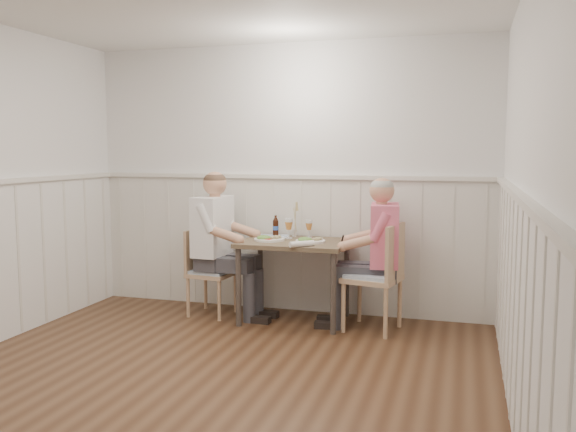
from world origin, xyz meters
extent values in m
plane|color=#432918|center=(0.00, 0.00, 0.00)|extent=(4.50, 4.50, 0.00)
cube|color=white|center=(0.00, 2.25, 1.30)|extent=(4.00, 0.04, 2.60)
cube|color=white|center=(2.00, 0.00, 1.30)|extent=(0.04, 4.50, 2.60)
cube|color=beige|center=(0.00, 2.23, 0.65)|extent=(3.98, 0.03, 1.30)
cube|color=beige|center=(1.99, 0.00, 0.65)|extent=(0.03, 4.48, 1.30)
cube|color=silver|center=(0.00, 2.22, 1.32)|extent=(3.98, 0.06, 0.04)
cube|color=silver|center=(1.97, 0.00, 1.32)|extent=(0.06, 4.48, 0.04)
cube|color=brown|center=(0.19, 1.84, 0.73)|extent=(0.97, 0.70, 0.04)
cylinder|color=#3F3833|center=(-0.25, 1.54, 0.35)|extent=(0.05, 0.05, 0.71)
cylinder|color=#3F3833|center=(-0.25, 2.14, 0.35)|extent=(0.05, 0.05, 0.71)
cylinder|color=#3F3833|center=(0.62, 1.54, 0.35)|extent=(0.05, 0.05, 0.71)
cylinder|color=#3F3833|center=(0.62, 2.14, 0.35)|extent=(0.05, 0.05, 0.71)
cube|color=tan|center=(0.92, 1.77, 0.46)|extent=(0.53, 0.53, 0.04)
cube|color=#6788B3|center=(0.92, 1.77, 0.49)|extent=(0.47, 0.47, 0.03)
cube|color=tan|center=(1.12, 1.73, 0.71)|extent=(0.12, 0.44, 0.47)
cylinder|color=tan|center=(1.07, 1.54, 0.22)|extent=(0.04, 0.04, 0.44)
cylinder|color=tan|center=(0.69, 1.62, 0.22)|extent=(0.04, 0.04, 0.44)
cylinder|color=tan|center=(1.14, 1.92, 0.22)|extent=(0.04, 0.04, 0.44)
cylinder|color=tan|center=(0.77, 1.99, 0.22)|extent=(0.04, 0.04, 0.44)
cube|color=tan|center=(-0.63, 1.83, 0.40)|extent=(0.42, 0.42, 0.04)
cube|color=#6788B3|center=(-0.63, 1.83, 0.43)|extent=(0.38, 0.38, 0.03)
cube|color=tan|center=(-0.80, 1.85, 0.62)|extent=(0.07, 0.39, 0.41)
cylinder|color=tan|center=(-0.78, 2.01, 0.19)|extent=(0.03, 0.03, 0.38)
cylinder|color=tan|center=(-0.45, 1.98, 0.19)|extent=(0.03, 0.03, 0.38)
cylinder|color=tan|center=(-0.81, 1.68, 0.19)|extent=(0.03, 0.03, 0.38)
cylinder|color=tan|center=(-0.48, 1.65, 0.19)|extent=(0.03, 0.03, 0.38)
cube|color=#3F3F47|center=(0.99, 1.85, 0.22)|extent=(0.48, 0.45, 0.45)
cube|color=#3F3F47|center=(0.79, 1.82, 0.51)|extent=(0.46, 0.41, 0.13)
cube|color=pink|center=(0.99, 1.85, 0.84)|extent=(0.29, 0.46, 0.54)
sphere|color=tan|center=(0.99, 1.85, 1.23)|extent=(0.22, 0.22, 0.22)
sphere|color=#A5A5A0|center=(0.99, 1.85, 1.26)|extent=(0.21, 0.21, 0.21)
cube|color=black|center=(0.63, 1.80, 0.84)|extent=(0.02, 0.07, 0.13)
cube|color=#3F3F47|center=(-0.59, 1.82, 0.23)|extent=(0.47, 0.44, 0.46)
cube|color=#3F3F47|center=(-0.39, 1.80, 0.52)|extent=(0.45, 0.39, 0.13)
cube|color=white|center=(-0.59, 1.82, 0.86)|extent=(0.27, 0.46, 0.56)
sphere|color=tan|center=(-0.59, 1.82, 1.26)|extent=(0.22, 0.22, 0.22)
sphere|color=#4C3828|center=(-0.59, 1.82, 1.29)|extent=(0.21, 0.21, 0.21)
cylinder|color=white|center=(0.35, 1.80, 0.76)|extent=(0.27, 0.27, 0.02)
ellipsoid|color=#3F722D|center=(0.31, 1.77, 0.79)|extent=(0.13, 0.11, 0.05)
sphere|color=tan|center=(0.41, 1.81, 0.79)|extent=(0.04, 0.04, 0.04)
cube|color=#9B5A5B|center=(0.37, 1.87, 0.77)|extent=(0.08, 0.05, 0.01)
cylinder|color=white|center=(0.42, 1.87, 0.78)|extent=(0.06, 0.06, 0.03)
cylinder|color=white|center=(-0.04, 1.80, 0.76)|extent=(0.28, 0.28, 0.02)
ellipsoid|color=#3F722D|center=(-0.08, 1.77, 0.80)|extent=(0.14, 0.12, 0.05)
sphere|color=tan|center=(0.02, 1.81, 0.79)|extent=(0.04, 0.04, 0.04)
cylinder|color=silver|center=(0.26, 2.08, 0.75)|extent=(0.06, 0.06, 0.01)
cylinder|color=silver|center=(0.26, 2.08, 0.79)|extent=(0.01, 0.01, 0.07)
cone|color=#D08438|center=(0.26, 2.08, 0.86)|extent=(0.07, 0.07, 0.07)
cylinder|color=silver|center=(0.26, 2.08, 0.90)|extent=(0.07, 0.07, 0.03)
cylinder|color=silver|center=(0.10, 1.97, 0.75)|extent=(0.07, 0.07, 0.01)
cylinder|color=silver|center=(0.10, 1.97, 0.80)|extent=(0.01, 0.01, 0.08)
cone|color=#D08438|center=(0.10, 1.97, 0.87)|extent=(0.08, 0.08, 0.07)
cylinder|color=silver|center=(0.10, 1.97, 0.92)|extent=(0.08, 0.08, 0.03)
cylinder|color=black|center=(-0.08, 2.10, 0.82)|extent=(0.05, 0.05, 0.15)
cone|color=black|center=(-0.08, 2.10, 0.91)|extent=(0.05, 0.05, 0.03)
cylinder|color=black|center=(-0.08, 2.10, 0.94)|extent=(0.02, 0.02, 0.03)
cylinder|color=#2F56AA|center=(-0.08, 2.10, 0.83)|extent=(0.06, 0.06, 0.04)
cylinder|color=white|center=(0.34, 1.53, 0.78)|extent=(0.20, 0.19, 0.05)
cylinder|color=silver|center=(0.11, 2.10, 0.79)|extent=(0.04, 0.04, 0.07)
cylinder|color=tan|center=(0.11, 2.10, 0.92)|extent=(0.02, 0.02, 0.24)
cone|color=tan|center=(0.11, 2.10, 1.06)|extent=(0.03, 0.03, 0.08)
cube|color=#6788B3|center=(-0.08, 2.05, 0.75)|extent=(0.34, 0.29, 0.01)
camera|label=1|loc=(1.69, -3.46, 1.58)|focal=38.00mm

